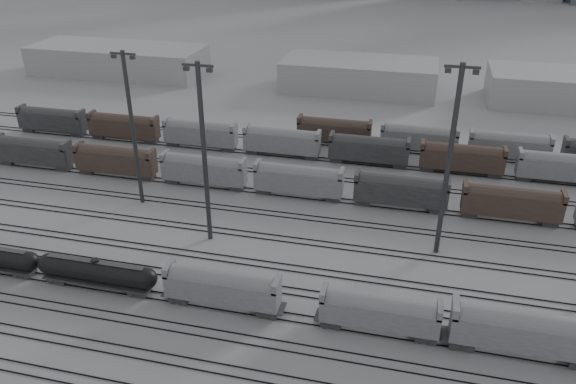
% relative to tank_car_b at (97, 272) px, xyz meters
% --- Properties ---
extents(ground, '(900.00, 900.00, 0.00)m').
position_rel_tank_car_b_xyz_m(ground, '(11.55, -1.00, -2.38)').
color(ground, '#A4A4A8').
rests_on(ground, ground).
extents(tracks, '(220.00, 71.50, 0.16)m').
position_rel_tank_car_b_xyz_m(tracks, '(11.55, 16.50, -2.30)').
color(tracks, black).
rests_on(tracks, ground).
extents(tank_car_b, '(16.68, 2.78, 4.12)m').
position_rel_tank_car_b_xyz_m(tank_car_b, '(0.00, 0.00, 0.00)').
color(tank_car_b, '#232326').
rests_on(tank_car_b, ground).
extents(hopper_car_a, '(14.36, 2.85, 5.13)m').
position_rel_tank_car_b_xyz_m(hopper_car_a, '(17.08, 0.00, 0.79)').
color(hopper_car_a, '#232326').
rests_on(hopper_car_a, ground).
extents(hopper_car_b, '(13.71, 2.72, 4.90)m').
position_rel_tank_car_b_xyz_m(hopper_car_b, '(36.10, -0.00, 0.65)').
color(hopper_car_b, '#232326').
rests_on(hopper_car_b, ground).
extents(hopper_car_c, '(15.68, 3.12, 5.61)m').
position_rel_tank_car_b_xyz_m(hopper_car_c, '(51.72, 0.00, 1.08)').
color(hopper_car_c, '#232326').
rests_on(hopper_car_c, ground).
extents(light_mast_b, '(4.05, 0.65, 25.33)m').
position_rel_tank_car_b_xyz_m(light_mast_b, '(-5.35, 22.73, 11.05)').
color(light_mast_b, '#343436').
rests_on(light_mast_b, ground).
extents(light_mast_c, '(4.25, 0.68, 26.59)m').
position_rel_tank_car_b_xyz_m(light_mast_c, '(9.78, 14.68, 11.72)').
color(light_mast_c, '#343436').
rests_on(light_mast_c, ground).
extents(light_mast_d, '(4.38, 0.70, 27.35)m').
position_rel_tank_car_b_xyz_m(light_mast_d, '(42.53, 18.97, 12.12)').
color(light_mast_d, '#343436').
rests_on(light_mast_d, ground).
extents(bg_string_near, '(151.00, 3.00, 5.60)m').
position_rel_tank_car_b_xyz_m(bg_string_near, '(19.55, 31.00, 0.42)').
color(bg_string_near, gray).
rests_on(bg_string_near, ground).
extents(bg_string_mid, '(151.00, 3.00, 5.60)m').
position_rel_tank_car_b_xyz_m(bg_string_mid, '(29.55, 47.00, 0.42)').
color(bg_string_mid, '#232326').
rests_on(bg_string_mid, ground).
extents(bg_string_far, '(66.00, 3.00, 5.60)m').
position_rel_tank_car_b_xyz_m(bg_string_far, '(47.05, 55.00, 0.42)').
color(bg_string_far, '#46332C').
rests_on(bg_string_far, ground).
extents(warehouse_left, '(50.00, 18.00, 8.00)m').
position_rel_tank_car_b_xyz_m(warehouse_left, '(-48.45, 94.00, 1.62)').
color(warehouse_left, '#969698').
rests_on(warehouse_left, ground).
extents(warehouse_mid, '(40.00, 18.00, 8.00)m').
position_rel_tank_car_b_xyz_m(warehouse_mid, '(21.55, 94.00, 1.62)').
color(warehouse_mid, '#969698').
rests_on(warehouse_mid, ground).
extents(warehouse_right, '(35.00, 18.00, 8.00)m').
position_rel_tank_car_b_xyz_m(warehouse_right, '(71.55, 94.00, 1.62)').
color(warehouse_right, '#969698').
rests_on(warehouse_right, ground).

